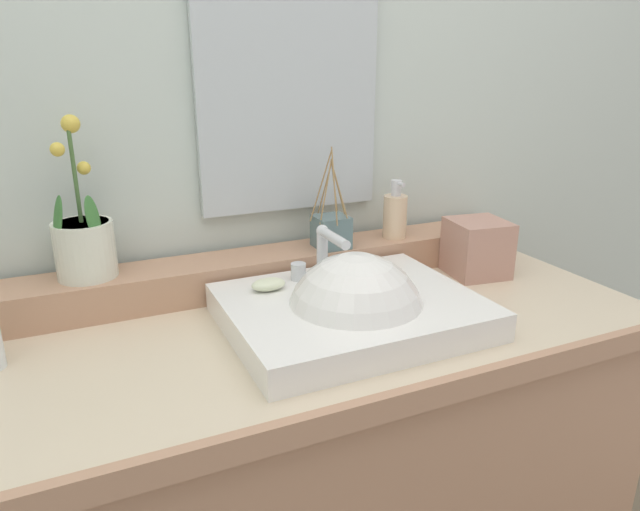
{
  "coord_description": "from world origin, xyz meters",
  "views": [
    {
      "loc": [
        -0.39,
        -0.95,
        1.35
      ],
      "look_at": [
        0.03,
        -0.01,
        1.01
      ],
      "focal_mm": 31.98,
      "sensor_mm": 36.0,
      "label": 1
    }
  ],
  "objects_px": {
    "sink_basin": "(354,317)",
    "soap_bar": "(268,284)",
    "tissue_box": "(477,248)",
    "potted_plant": "(84,242)",
    "reed_diffuser": "(331,231)",
    "soap_dispenser": "(395,215)"
  },
  "relations": [
    {
      "from": "sink_basin",
      "to": "tissue_box",
      "type": "xyz_separation_m",
      "value": [
        0.41,
        0.14,
        0.05
      ]
    },
    {
      "from": "sink_basin",
      "to": "potted_plant",
      "type": "relative_size",
      "value": 1.5
    },
    {
      "from": "potted_plant",
      "to": "soap_dispenser",
      "type": "bearing_deg",
      "value": -1.49
    },
    {
      "from": "reed_diffuser",
      "to": "tissue_box",
      "type": "relative_size",
      "value": 1.75
    },
    {
      "from": "soap_dispenser",
      "to": "tissue_box",
      "type": "bearing_deg",
      "value": -39.66
    },
    {
      "from": "sink_basin",
      "to": "soap_dispenser",
      "type": "xyz_separation_m",
      "value": [
        0.25,
        0.27,
        0.12
      ]
    },
    {
      "from": "tissue_box",
      "to": "sink_basin",
      "type": "bearing_deg",
      "value": -161.15
    },
    {
      "from": "sink_basin",
      "to": "tissue_box",
      "type": "height_order",
      "value": "sink_basin"
    },
    {
      "from": "sink_basin",
      "to": "soap_bar",
      "type": "distance_m",
      "value": 0.18
    },
    {
      "from": "soap_bar",
      "to": "tissue_box",
      "type": "height_order",
      "value": "tissue_box"
    },
    {
      "from": "potted_plant",
      "to": "soap_dispenser",
      "type": "distance_m",
      "value": 0.71
    },
    {
      "from": "reed_diffuser",
      "to": "soap_bar",
      "type": "bearing_deg",
      "value": -145.54
    },
    {
      "from": "potted_plant",
      "to": "tissue_box",
      "type": "bearing_deg",
      "value": -9.63
    },
    {
      "from": "potted_plant",
      "to": "tissue_box",
      "type": "height_order",
      "value": "potted_plant"
    },
    {
      "from": "tissue_box",
      "to": "soap_dispenser",
      "type": "bearing_deg",
      "value": 140.34
    },
    {
      "from": "soap_bar",
      "to": "tissue_box",
      "type": "relative_size",
      "value": 0.52
    },
    {
      "from": "soap_dispenser",
      "to": "reed_diffuser",
      "type": "distance_m",
      "value": 0.18
    },
    {
      "from": "sink_basin",
      "to": "reed_diffuser",
      "type": "bearing_deg",
      "value": 73.98
    },
    {
      "from": "soap_dispenser",
      "to": "tissue_box",
      "type": "xyz_separation_m",
      "value": [
        0.15,
        -0.13,
        -0.07
      ]
    },
    {
      "from": "soap_bar",
      "to": "sink_basin",
      "type": "bearing_deg",
      "value": -41.67
    },
    {
      "from": "sink_basin",
      "to": "reed_diffuser",
      "type": "height_order",
      "value": "reed_diffuser"
    },
    {
      "from": "soap_dispenser",
      "to": "reed_diffuser",
      "type": "bearing_deg",
      "value": -177.42
    }
  ]
}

